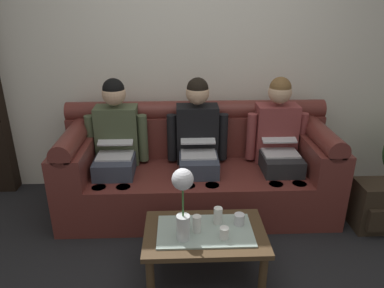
# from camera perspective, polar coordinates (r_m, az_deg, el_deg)

# --- Properties ---
(back_wall_patterned) EXTENTS (6.00, 0.12, 2.90)m
(back_wall_patterned) POSITION_cam_1_polar(r_m,az_deg,el_deg) (3.57, 0.54, 15.54)
(back_wall_patterned) COLOR silver
(back_wall_patterned) RESTS_ON ground_plane
(couch) EXTENTS (2.44, 0.88, 0.96)m
(couch) POSITION_cam_1_polar(r_m,az_deg,el_deg) (3.37, 0.90, -4.16)
(couch) COLOR maroon
(couch) RESTS_ON ground_plane
(person_left) EXTENTS (0.56, 0.67, 1.22)m
(person_left) POSITION_cam_1_polar(r_m,az_deg,el_deg) (3.29, -11.98, 0.20)
(person_left) COLOR #383D4C
(person_left) RESTS_ON ground_plane
(person_middle) EXTENTS (0.56, 0.67, 1.22)m
(person_middle) POSITION_cam_1_polar(r_m,az_deg,el_deg) (3.25, 0.93, 0.40)
(person_middle) COLOR #383D4C
(person_middle) RESTS_ON ground_plane
(person_right) EXTENTS (0.56, 0.67, 1.22)m
(person_right) POSITION_cam_1_polar(r_m,az_deg,el_deg) (3.37, 13.55, 0.57)
(person_right) COLOR #232326
(person_right) RESTS_ON ground_plane
(coffee_table) EXTENTS (0.84, 0.54, 0.38)m
(coffee_table) POSITION_cam_1_polar(r_m,az_deg,el_deg) (2.59, 2.06, -14.57)
(coffee_table) COLOR #47331E
(coffee_table) RESTS_ON ground_plane
(flower_vase) EXTENTS (0.14, 0.14, 0.51)m
(flower_vase) POSITION_cam_1_polar(r_m,az_deg,el_deg) (2.30, -1.46, -8.41)
(flower_vase) COLOR silver
(flower_vase) RESTS_ON coffee_table
(cup_near_left) EXTENTS (0.06, 0.06, 0.12)m
(cup_near_left) POSITION_cam_1_polar(r_m,az_deg,el_deg) (2.50, 0.78, -12.57)
(cup_near_left) COLOR white
(cup_near_left) RESTS_ON coffee_table
(cup_near_right) EXTENTS (0.06, 0.06, 0.08)m
(cup_near_right) POSITION_cam_1_polar(r_m,az_deg,el_deg) (2.46, 5.13, -13.89)
(cup_near_right) COLOR white
(cup_near_right) RESTS_ON coffee_table
(cup_far_center) EXTENTS (0.07, 0.07, 0.08)m
(cup_far_center) POSITION_cam_1_polar(r_m,az_deg,el_deg) (2.60, 7.50, -11.77)
(cup_far_center) COLOR silver
(cup_far_center) RESTS_ON coffee_table
(cup_far_left) EXTENTS (0.06, 0.06, 0.12)m
(cup_far_left) POSITION_cam_1_polar(r_m,az_deg,el_deg) (2.59, 4.15, -11.27)
(cup_far_left) COLOR white
(cup_far_left) RESTS_ON coffee_table
(backpack_right) EXTENTS (0.29, 0.32, 0.43)m
(backpack_right) POSITION_cam_1_polar(r_m,az_deg,el_deg) (3.47, 26.64, -8.86)
(backpack_right) COLOR #2D2319
(backpack_right) RESTS_ON ground_plane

